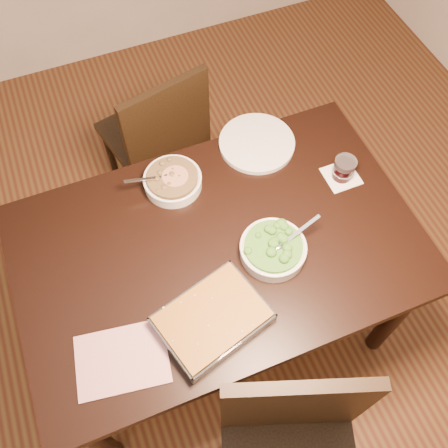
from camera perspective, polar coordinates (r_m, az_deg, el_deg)
name	(u,v)px	position (r m, az deg, el deg)	size (l,w,h in m)	color
ground	(220,319)	(2.42, -0.46, -10.83)	(4.00, 4.00, 0.00)	#462014
table	(219,257)	(1.82, -0.61, -3.84)	(1.40, 0.90, 0.75)	black
magazine_a	(122,359)	(1.61, -11.58, -14.90)	(0.28, 0.21, 0.01)	#A9304D
coaster	(341,176)	(1.94, 13.25, 5.34)	(0.12, 0.12, 0.00)	white
stew_bowl	(173,180)	(1.85, -5.89, 4.99)	(0.24, 0.22, 0.08)	white
broccoli_bowl	(273,249)	(1.70, 5.63, -2.84)	(0.26, 0.23, 0.09)	white
baking_dish	(212,319)	(1.59, -1.33, -10.80)	(0.38, 0.32, 0.06)	silver
wine_tumbler	(344,168)	(1.90, 13.54, 6.21)	(0.08, 0.08, 0.09)	black
dinner_plate	(257,143)	(1.98, 3.77, 9.22)	(0.30, 0.30, 0.02)	silver
chair_far	(159,135)	(2.38, -7.47, 10.02)	(0.50, 0.50, 0.88)	black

